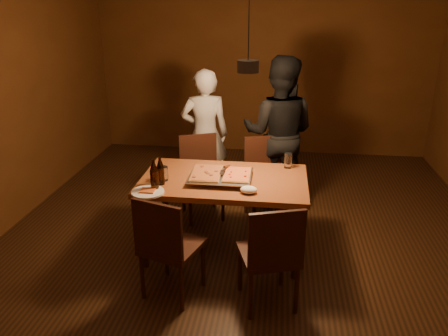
# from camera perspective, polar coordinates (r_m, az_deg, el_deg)

# --- Properties ---
(room_shell) EXTENTS (6.00, 6.00, 6.00)m
(room_shell) POSITION_cam_1_polar(r_m,az_deg,el_deg) (3.78, 3.05, 7.86)
(room_shell) COLOR #3C2210
(room_shell) RESTS_ON ground
(dining_table) EXTENTS (1.50, 0.90, 0.75)m
(dining_table) POSITION_cam_1_polar(r_m,az_deg,el_deg) (3.99, -0.00, -2.32)
(dining_table) COLOR #9C5227
(dining_table) RESTS_ON floor
(chair_far_left) EXTENTS (0.55, 0.55, 0.49)m
(chair_far_left) POSITION_cam_1_polar(r_m,az_deg,el_deg) (4.79, -3.09, -0.05)
(chair_far_left) COLOR #38190F
(chair_far_left) RESTS_ON floor
(chair_far_right) EXTENTS (0.53, 0.53, 0.49)m
(chair_far_right) POSITION_cam_1_polar(r_m,az_deg,el_deg) (4.74, 5.38, -0.35)
(chair_far_right) COLOR #38190F
(chair_far_right) RESTS_ON floor
(chair_near_left) EXTENTS (0.53, 0.53, 0.49)m
(chair_near_left) POSITION_cam_1_polar(r_m,az_deg,el_deg) (3.44, -7.60, -9.26)
(chair_near_left) COLOR #38190F
(chair_near_left) RESTS_ON floor
(chair_near_right) EXTENTS (0.53, 0.53, 0.49)m
(chair_near_right) POSITION_cam_1_polar(r_m,az_deg,el_deg) (3.32, 6.27, -10.41)
(chair_near_right) COLOR #38190F
(chair_near_right) RESTS_ON floor
(pizza_tray) EXTENTS (0.56, 0.46, 0.05)m
(pizza_tray) POSITION_cam_1_polar(r_m,az_deg,el_deg) (3.92, -0.43, -1.23)
(pizza_tray) COLOR silver
(pizza_tray) RESTS_ON dining_table
(pizza_meat) EXTENTS (0.27, 0.42, 0.02)m
(pizza_meat) POSITION_cam_1_polar(r_m,az_deg,el_deg) (3.93, -2.31, -0.64)
(pizza_meat) COLOR maroon
(pizza_meat) RESTS_ON pizza_tray
(pizza_cheese) EXTENTS (0.24, 0.37, 0.02)m
(pizza_cheese) POSITION_cam_1_polar(r_m,az_deg,el_deg) (3.90, 1.72, -0.85)
(pizza_cheese) COLOR gold
(pizza_cheese) RESTS_ON pizza_tray
(spatula) EXTENTS (0.15, 0.25, 0.04)m
(spatula) POSITION_cam_1_polar(r_m,az_deg,el_deg) (3.93, -0.27, -0.56)
(spatula) COLOR silver
(spatula) RESTS_ON pizza_tray
(beer_bottle_a) EXTENTS (0.07, 0.07, 0.27)m
(beer_bottle_a) POSITION_cam_1_polar(r_m,az_deg,el_deg) (3.73, -9.12, -0.92)
(beer_bottle_a) COLOR black
(beer_bottle_a) RESTS_ON dining_table
(beer_bottle_b) EXTENTS (0.07, 0.07, 0.25)m
(beer_bottle_b) POSITION_cam_1_polar(r_m,az_deg,el_deg) (3.83, -8.30, -0.39)
(beer_bottle_b) COLOR black
(beer_bottle_b) RESTS_ON dining_table
(water_glass_left) EXTENTS (0.08, 0.08, 0.13)m
(water_glass_left) POSITION_cam_1_polar(r_m,az_deg,el_deg) (3.94, -7.91, -0.72)
(water_glass_left) COLOR silver
(water_glass_left) RESTS_ON dining_table
(water_glass_right) EXTENTS (0.07, 0.07, 0.15)m
(water_glass_right) POSITION_cam_1_polar(r_m,az_deg,el_deg) (4.23, 8.36, 0.95)
(water_glass_right) COLOR silver
(water_glass_right) RESTS_ON dining_table
(plate_slice) EXTENTS (0.28, 0.28, 0.03)m
(plate_slice) POSITION_cam_1_polar(r_m,az_deg,el_deg) (3.72, -9.93, -3.09)
(plate_slice) COLOR white
(plate_slice) RESTS_ON dining_table
(napkin) EXTENTS (0.14, 0.11, 0.06)m
(napkin) POSITION_cam_1_polar(r_m,az_deg,el_deg) (3.66, 3.25, -2.86)
(napkin) COLOR white
(napkin) RESTS_ON dining_table
(diner_white) EXTENTS (0.63, 0.48, 1.54)m
(diner_white) POSITION_cam_1_polar(r_m,az_deg,el_deg) (5.20, -2.50, 4.42)
(diner_white) COLOR silver
(diner_white) RESTS_ON floor
(diner_dark) EXTENTS (0.92, 0.77, 1.72)m
(diner_dark) POSITION_cam_1_polar(r_m,az_deg,el_deg) (4.96, 7.14, 4.52)
(diner_dark) COLOR black
(diner_dark) RESTS_ON floor
(pendant_lamp) EXTENTS (0.18, 0.18, 1.10)m
(pendant_lamp) POSITION_cam_1_polar(r_m,az_deg,el_deg) (3.71, 3.16, 13.28)
(pendant_lamp) COLOR black
(pendant_lamp) RESTS_ON ceiling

